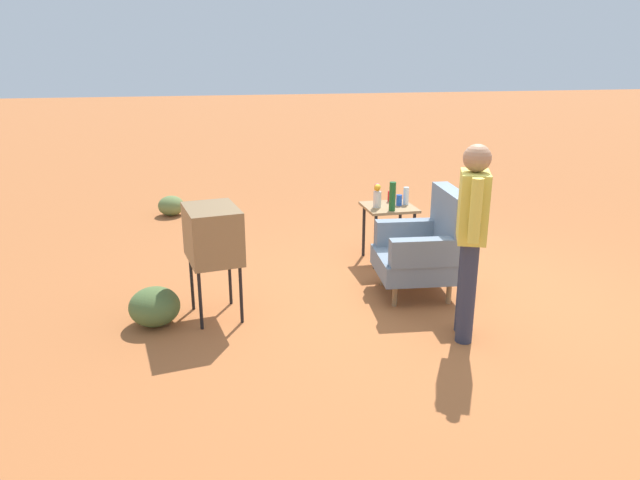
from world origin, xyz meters
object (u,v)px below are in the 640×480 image
(soda_can_blue, at_px, (399,200))
(soda_can_red, at_px, (390,196))
(side_table, at_px, (389,214))
(armchair, at_px, (427,246))
(bottle_short_clear, at_px, (406,196))
(flower_vase, at_px, (377,194))
(bottle_wine_green, at_px, (392,196))
(person_standing, at_px, (471,231))
(tv_on_stand, at_px, (213,235))

(soda_can_blue, bearing_deg, soda_can_red, -169.88)
(side_table, bearing_deg, armchair, 2.70)
(soda_can_blue, bearing_deg, bottle_short_clear, 109.02)
(soda_can_red, bearing_deg, bottle_short_clear, 37.92)
(flower_vase, bearing_deg, bottle_wine_green, 33.06)
(soda_can_blue, height_order, flower_vase, flower_vase)
(soda_can_red, distance_m, flower_vase, 0.33)
(side_table, distance_m, person_standing, 1.99)
(bottle_short_clear, distance_m, flower_vase, 0.37)
(bottle_wine_green, bearing_deg, tv_on_stand, -65.72)
(flower_vase, bearing_deg, tv_on_stand, -60.12)
(tv_on_stand, xyz_separation_m, bottle_wine_green, (-0.89, 1.98, 0.03))
(soda_can_red, bearing_deg, armchair, -1.69)
(flower_vase, bearing_deg, person_standing, 5.06)
(armchair, bearing_deg, person_standing, -1.76)
(armchair, relative_size, bottle_short_clear, 5.30)
(tv_on_stand, bearing_deg, soda_can_blue, 117.18)
(bottle_wine_green, bearing_deg, side_table, 169.77)
(soda_can_red, relative_size, bottle_short_clear, 0.61)
(soda_can_red, distance_m, soda_can_blue, 0.20)
(bottle_wine_green, xyz_separation_m, soda_can_red, (-0.40, 0.12, -0.10))
(bottle_wine_green, relative_size, flower_vase, 1.21)
(tv_on_stand, relative_size, bottle_wine_green, 3.22)
(tv_on_stand, distance_m, bottle_short_clear, 2.49)
(bottle_short_clear, bearing_deg, soda_can_red, -142.08)
(bottle_wine_green, bearing_deg, bottle_short_clear, 133.43)
(person_standing, xyz_separation_m, bottle_wine_green, (-1.75, -0.05, -0.12))
(person_standing, xyz_separation_m, soda_can_red, (-2.15, 0.06, -0.22))
(side_table, distance_m, soda_can_blue, 0.20)
(flower_vase, bearing_deg, side_table, 98.58)
(side_table, relative_size, flower_vase, 2.47)
(person_standing, height_order, soda_can_blue, person_standing)
(person_standing, relative_size, flower_vase, 6.19)
(tv_on_stand, bearing_deg, side_table, 118.49)
(side_table, xyz_separation_m, soda_can_red, (-0.20, 0.08, 0.16))
(bottle_wine_green, relative_size, soda_can_red, 2.62)
(soda_can_red, xyz_separation_m, soda_can_blue, (0.20, 0.04, 0.00))
(armchair, bearing_deg, bottle_short_clear, 171.07)
(side_table, xyz_separation_m, person_standing, (1.95, 0.02, 0.38))
(armchair, relative_size, soda_can_red, 8.69)
(tv_on_stand, bearing_deg, person_standing, 67.10)
(bottle_short_clear, height_order, flower_vase, flower_vase)
(armchair, height_order, person_standing, person_standing)
(armchair, height_order, tv_on_stand, armchair)
(soda_can_red, bearing_deg, soda_can_blue, 10.12)
(soda_can_red, height_order, flower_vase, flower_vase)
(soda_can_red, relative_size, soda_can_blue, 1.00)
(soda_can_red, xyz_separation_m, flower_vase, (0.22, -0.23, 0.09))
(flower_vase, bearing_deg, bottle_short_clear, 98.94)
(tv_on_stand, height_order, bottle_wine_green, tv_on_stand)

